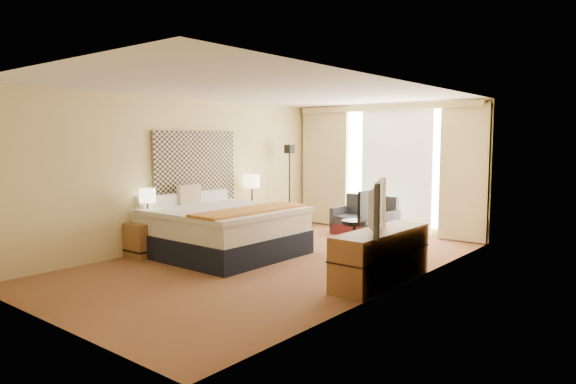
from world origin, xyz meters
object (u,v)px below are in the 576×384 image
Objects in this scene: lamp_right at (252,182)px; loveseat at (366,222)px; media_dresser at (381,256)px; floor_lamp at (289,169)px; nightstand_right at (251,221)px; television at (371,206)px; nightstand_left at (145,239)px; desk_chair at (357,225)px; bed at (221,230)px; lamp_left at (147,196)px.

loveseat is at bearing 37.76° from lamp_right.
media_dresser is 1.01× the size of floor_lamp.
floor_lamp reaches higher than nightstand_right.
lamp_right is at bearing 40.75° from television.
desk_chair is (2.48, 2.45, 0.19)m from nightstand_left.
bed is at bearing -107.47° from loveseat.
nightstand_right is at bearing -141.24° from loveseat.
television reaches higher than nightstand_right.
lamp_right reaches higher than lamp_left.
media_dresser is 2.80× the size of lamp_right.
nightstand_right is at bearing -97.49° from floor_lamp.
lamp_left is (0.03, -2.46, 0.70)m from nightstand_right.
desk_chair is at bearing 131.16° from media_dresser.
television is (1.17, -1.61, 0.57)m from desk_chair.
bed is 2.18× the size of desk_chair.
floor_lamp is 4.43m from television.
nightstand_left is at bearing -92.21° from floor_lamp.
lamp_left is at bearing -89.24° from lamp_right.
floor_lamp reaches higher than loveseat.
bed is at bearing -177.05° from media_dresser.
floor_lamp is (-0.67, 2.63, 0.85)m from bed.
bed reaches higher than loveseat.
bed is 1.96× the size of television.
lamp_right is at bearing 90.86° from nightstand_right.
floor_lamp is at bearing 87.79° from nightstand_left.
bed is at bearing -63.51° from lamp_right.
nightstand_left is at bearing 78.46° from television.
lamp_right is at bearing -97.68° from floor_lamp.
lamp_right is at bearing 174.02° from desk_chair.
nightstand_right is 3.97m from media_dresser.
loveseat is 4.30m from lamp_left.
bed is at bearing 48.12° from nightstand_left.
desk_chair is (0.69, -1.45, 0.21)m from loveseat.
lamp_right reaches higher than nightstand_left.
television is at bearing 12.41° from lamp_left.
nightstand_left is 0.44× the size of loveseat.
lamp_left is 0.47× the size of television.
floor_lamp is at bearing 82.51° from nightstand_right.
floor_lamp is 1.04m from lamp_right.
nightstand_left is 0.24× the size of bed.
media_dresser is at bearing -37.86° from television.
lamp_right is (-0.00, 0.02, 0.77)m from nightstand_right.
lamp_left is (0.03, 0.04, 0.70)m from nightstand_left.
lamp_left reaches higher than nightstand_left.
television reaches higher than desk_chair.
loveseat is 2.39m from lamp_right.
bed reaches higher than nightstand_right.
loveseat reaches higher than media_dresser.
nightstand_right is 0.53× the size of desk_chair.
floor_lamp is at bearing 104.30° from bed.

